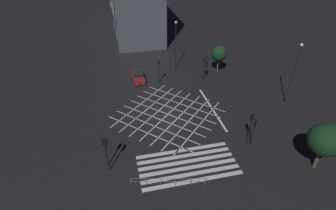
{
  "coord_description": "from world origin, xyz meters",
  "views": [
    {
      "loc": [
        -6.5,
        -28.45,
        21.19
      ],
      "look_at": [
        0.0,
        0.0,
        1.54
      ],
      "focal_mm": 28.0,
      "sensor_mm": 36.0,
      "label": 1
    }
  ],
  "objects_px": {
    "traffic_light_se_cross": "(251,123)",
    "street_lamp_east": "(176,39)",
    "traffic_light_sw_main": "(107,148)",
    "traffic_light_median_north": "(159,67)",
    "traffic_light_sw_cross": "(105,146)",
    "traffic_light_se_main": "(254,127)",
    "waiting_car": "(138,77)",
    "street_lamp_west": "(295,66)",
    "street_tree_near": "(219,53)",
    "street_tree_far": "(325,140)",
    "traffic_light_ne_cross": "(204,64)",
    "traffic_light_ne_main": "(206,66)"
  },
  "relations": [
    {
      "from": "traffic_light_ne_cross",
      "to": "street_tree_near",
      "type": "relative_size",
      "value": 0.87
    },
    {
      "from": "traffic_light_ne_cross",
      "to": "traffic_light_se_main",
      "type": "distance_m",
      "value": 16.19
    },
    {
      "from": "traffic_light_se_main",
      "to": "street_lamp_east",
      "type": "height_order",
      "value": "street_lamp_east"
    },
    {
      "from": "traffic_light_sw_main",
      "to": "street_lamp_west",
      "type": "relative_size",
      "value": 0.48
    },
    {
      "from": "traffic_light_median_north",
      "to": "traffic_light_se_main",
      "type": "xyz_separation_m",
      "value": [
        7.46,
        -17.0,
        -0.18
      ]
    },
    {
      "from": "street_tree_far",
      "to": "street_lamp_east",
      "type": "bearing_deg",
      "value": 108.48
    },
    {
      "from": "street_tree_far",
      "to": "waiting_car",
      "type": "distance_m",
      "value": 28.55
    },
    {
      "from": "traffic_light_ne_cross",
      "to": "street_tree_near",
      "type": "distance_m",
      "value": 4.41
    },
    {
      "from": "traffic_light_sw_cross",
      "to": "traffic_light_se_cross",
      "type": "distance_m",
      "value": 16.12
    },
    {
      "from": "traffic_light_sw_cross",
      "to": "waiting_car",
      "type": "bearing_deg",
      "value": -17.38
    },
    {
      "from": "traffic_light_se_main",
      "to": "waiting_car",
      "type": "relative_size",
      "value": 0.88
    },
    {
      "from": "traffic_light_sw_cross",
      "to": "street_tree_far",
      "type": "xyz_separation_m",
      "value": [
        21.53,
        -5.21,
        1.06
      ]
    },
    {
      "from": "traffic_light_sw_cross",
      "to": "traffic_light_ne_cross",
      "type": "bearing_deg",
      "value": -46.17
    },
    {
      "from": "traffic_light_ne_main",
      "to": "street_lamp_west",
      "type": "height_order",
      "value": "street_lamp_west"
    },
    {
      "from": "waiting_car",
      "to": "traffic_light_se_main",
      "type": "bearing_deg",
      "value": 29.24
    },
    {
      "from": "traffic_light_ne_cross",
      "to": "traffic_light_sw_cross",
      "type": "bearing_deg",
      "value": -46.17
    },
    {
      "from": "traffic_light_sw_main",
      "to": "traffic_light_ne_main",
      "type": "distance_m",
      "value": 24.01
    },
    {
      "from": "street_lamp_west",
      "to": "street_tree_near",
      "type": "relative_size",
      "value": 1.82
    },
    {
      "from": "traffic_light_ne_cross",
      "to": "traffic_light_se_cross",
      "type": "bearing_deg",
      "value": -0.24
    },
    {
      "from": "traffic_light_sw_main",
      "to": "traffic_light_sw_cross",
      "type": "distance_m",
      "value": 0.87
    },
    {
      "from": "traffic_light_sw_main",
      "to": "waiting_car",
      "type": "height_order",
      "value": "traffic_light_sw_main"
    },
    {
      "from": "traffic_light_median_north",
      "to": "street_tree_far",
      "type": "bearing_deg",
      "value": 30.3
    },
    {
      "from": "traffic_light_ne_main",
      "to": "traffic_light_ne_cross",
      "type": "xyz_separation_m",
      "value": [
        -0.81,
        -0.91,
        0.76
      ]
    },
    {
      "from": "traffic_light_se_cross",
      "to": "street_lamp_east",
      "type": "height_order",
      "value": "street_lamp_east"
    },
    {
      "from": "street_lamp_east",
      "to": "street_tree_far",
      "type": "xyz_separation_m",
      "value": [
        8.73,
        -26.12,
        -1.79
      ]
    },
    {
      "from": "traffic_light_ne_main",
      "to": "waiting_car",
      "type": "height_order",
      "value": "traffic_light_ne_main"
    },
    {
      "from": "traffic_light_sw_main",
      "to": "traffic_light_median_north",
      "type": "xyz_separation_m",
      "value": [
        8.69,
        17.11,
        -0.18
      ]
    },
    {
      "from": "traffic_light_sw_cross",
      "to": "traffic_light_se_main",
      "type": "relative_size",
      "value": 1.0
    },
    {
      "from": "traffic_light_sw_main",
      "to": "traffic_light_sw_cross",
      "type": "xyz_separation_m",
      "value": [
        -0.25,
        0.76,
        -0.36
      ]
    },
    {
      "from": "street_tree_near",
      "to": "traffic_light_se_main",
      "type": "bearing_deg",
      "value": -100.2
    },
    {
      "from": "traffic_light_median_north",
      "to": "street_lamp_east",
      "type": "xyz_separation_m",
      "value": [
        3.87,
        4.56,
        2.66
      ]
    },
    {
      "from": "street_lamp_east",
      "to": "street_tree_far",
      "type": "bearing_deg",
      "value": -71.52
    },
    {
      "from": "street_lamp_west",
      "to": "street_tree_near",
      "type": "bearing_deg",
      "value": 118.66
    },
    {
      "from": "traffic_light_sw_cross",
      "to": "street_tree_far",
      "type": "distance_m",
      "value": 22.18
    },
    {
      "from": "traffic_light_median_north",
      "to": "street_tree_far",
      "type": "distance_m",
      "value": 24.99
    },
    {
      "from": "waiting_car",
      "to": "street_tree_near",
      "type": "bearing_deg",
      "value": 88.77
    },
    {
      "from": "street_lamp_west",
      "to": "waiting_car",
      "type": "distance_m",
      "value": 23.83
    },
    {
      "from": "traffic_light_ne_main",
      "to": "street_tree_near",
      "type": "distance_m",
      "value": 3.45
    },
    {
      "from": "street_lamp_east",
      "to": "street_lamp_west",
      "type": "bearing_deg",
      "value": -47.11
    },
    {
      "from": "traffic_light_se_cross",
      "to": "street_lamp_east",
      "type": "relative_size",
      "value": 0.52
    },
    {
      "from": "traffic_light_sw_main",
      "to": "traffic_light_se_main",
      "type": "xyz_separation_m",
      "value": [
        16.15,
        0.1,
        -0.35
      ]
    },
    {
      "from": "traffic_light_sw_cross",
      "to": "traffic_light_ne_main",
      "type": "bearing_deg",
      "value": -45.94
    },
    {
      "from": "traffic_light_se_cross",
      "to": "street_tree_far",
      "type": "distance_m",
      "value": 7.28
    },
    {
      "from": "traffic_light_ne_main",
      "to": "traffic_light_sw_cross",
      "type": "bearing_deg",
      "value": 44.06
    },
    {
      "from": "traffic_light_se_cross",
      "to": "street_tree_near",
      "type": "relative_size",
      "value": 0.91
    },
    {
      "from": "traffic_light_se_main",
      "to": "traffic_light_se_cross",
      "type": "bearing_deg",
      "value": -42.81
    },
    {
      "from": "traffic_light_ne_cross",
      "to": "waiting_car",
      "type": "relative_size",
      "value": 0.99
    },
    {
      "from": "traffic_light_sw_main",
      "to": "traffic_light_ne_cross",
      "type": "height_order",
      "value": "traffic_light_sw_main"
    },
    {
      "from": "traffic_light_ne_main",
      "to": "traffic_light_median_north",
      "type": "height_order",
      "value": "traffic_light_median_north"
    },
    {
      "from": "traffic_light_median_north",
      "to": "waiting_car",
      "type": "distance_m",
      "value": 4.43
    }
  ]
}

